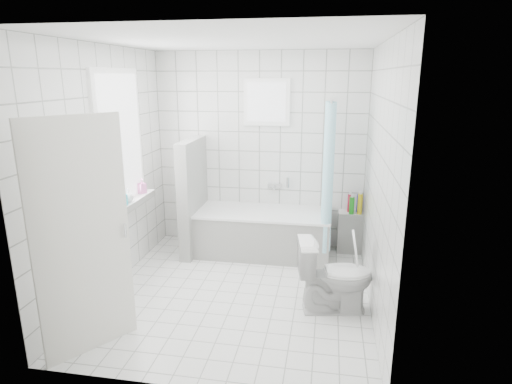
# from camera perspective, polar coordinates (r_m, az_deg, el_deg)

# --- Properties ---
(ground) EXTENTS (3.00, 3.00, 0.00)m
(ground) POSITION_cam_1_polar(r_m,az_deg,el_deg) (4.78, -2.55, -13.26)
(ground) COLOR white
(ground) RESTS_ON ground
(ceiling) EXTENTS (3.00, 3.00, 0.00)m
(ceiling) POSITION_cam_1_polar(r_m,az_deg,el_deg) (4.22, -2.99, 19.57)
(ceiling) COLOR white
(ceiling) RESTS_ON ground
(wall_back) EXTENTS (2.80, 0.02, 2.60)m
(wall_back) POSITION_cam_1_polar(r_m,az_deg,el_deg) (5.76, 0.46, 5.43)
(wall_back) COLOR white
(wall_back) RESTS_ON ground
(wall_front) EXTENTS (2.80, 0.02, 2.60)m
(wall_front) POSITION_cam_1_polar(r_m,az_deg,el_deg) (2.93, -9.07, -4.53)
(wall_front) COLOR white
(wall_front) RESTS_ON ground
(wall_left) EXTENTS (0.02, 3.00, 2.60)m
(wall_left) POSITION_cam_1_polar(r_m,az_deg,el_deg) (4.81, -19.28, 2.61)
(wall_left) COLOR white
(wall_left) RESTS_ON ground
(wall_right) EXTENTS (0.02, 3.00, 2.60)m
(wall_right) POSITION_cam_1_polar(r_m,az_deg,el_deg) (4.25, 16.04, 1.29)
(wall_right) COLOR white
(wall_right) RESTS_ON ground
(window_left) EXTENTS (0.01, 0.90, 1.40)m
(window_left) POSITION_cam_1_polar(r_m,az_deg,el_deg) (5.00, -17.49, 6.71)
(window_left) COLOR white
(window_left) RESTS_ON wall_left
(window_back) EXTENTS (0.50, 0.01, 0.50)m
(window_back) POSITION_cam_1_polar(r_m,az_deg,el_deg) (5.63, 1.42, 11.86)
(window_back) COLOR white
(window_back) RESTS_ON wall_back
(window_sill) EXTENTS (0.18, 1.02, 0.08)m
(window_sill) POSITION_cam_1_polar(r_m,az_deg,el_deg) (5.13, -16.39, -1.47)
(window_sill) COLOR white
(window_sill) RESTS_ON wall_left
(door) EXTENTS (0.49, 0.68, 2.00)m
(door) POSITION_cam_1_polar(r_m,az_deg,el_deg) (3.75, -22.14, -5.90)
(door) COLOR silver
(door) RESTS_ON ground
(bathtub) EXTENTS (1.73, 0.77, 0.58)m
(bathtub) POSITION_cam_1_polar(r_m,az_deg,el_deg) (5.65, 0.99, -5.39)
(bathtub) COLOR white
(bathtub) RESTS_ON ground
(partition_wall) EXTENTS (0.15, 0.85, 1.50)m
(partition_wall) POSITION_cam_1_polar(r_m,az_deg,el_deg) (5.67, -8.39, -0.60)
(partition_wall) COLOR white
(partition_wall) RESTS_ON ground
(tiled_ledge) EXTENTS (0.40, 0.24, 0.55)m
(tiled_ledge) POSITION_cam_1_polar(r_m,az_deg,el_deg) (5.85, 12.79, -5.21)
(tiled_ledge) COLOR white
(tiled_ledge) RESTS_ON ground
(toilet) EXTENTS (0.79, 0.54, 0.75)m
(toilet) POSITION_cam_1_polar(r_m,az_deg,el_deg) (4.37, 10.46, -10.90)
(toilet) COLOR white
(toilet) RESTS_ON ground
(curtain_rod) EXTENTS (0.02, 0.80, 0.02)m
(curtain_rod) POSITION_cam_1_polar(r_m,az_deg,el_deg) (5.21, 10.02, 11.93)
(curtain_rod) COLOR silver
(curtain_rod) RESTS_ON wall_back
(shower_curtain) EXTENTS (0.14, 0.48, 1.78)m
(shower_curtain) POSITION_cam_1_polar(r_m,az_deg,el_deg) (5.21, 9.56, 1.92)
(shower_curtain) COLOR #4BC4DD
(shower_curtain) RESTS_ON curtain_rod
(tub_faucet) EXTENTS (0.18, 0.06, 0.06)m
(tub_faucet) POSITION_cam_1_polar(r_m,az_deg,el_deg) (5.79, 2.50, 0.91)
(tub_faucet) COLOR silver
(tub_faucet) RESTS_ON wall_back
(sill_bottles) EXTENTS (0.17, 0.77, 0.27)m
(sill_bottles) POSITION_cam_1_polar(r_m,az_deg,el_deg) (4.98, -17.07, -0.30)
(sill_bottles) COLOR silver
(sill_bottles) RESTS_ON window_sill
(ledge_bottles) EXTENTS (0.19, 0.18, 0.27)m
(ledge_bottles) POSITION_cam_1_polar(r_m,az_deg,el_deg) (5.70, 13.10, -1.56)
(ledge_bottles) COLOR #1C26E6
(ledge_bottles) RESTS_ON tiled_ledge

